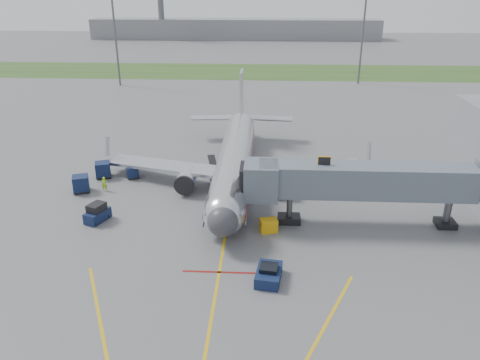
# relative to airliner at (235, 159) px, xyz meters

# --- Properties ---
(ground) EXTENTS (400.00, 400.00, 0.00)m
(ground) POSITION_rel_airliner_xyz_m (-0.00, -15.25, -2.65)
(ground) COLOR #565659
(ground) RESTS_ON ground
(grass_strip) EXTENTS (300.00, 25.00, 0.01)m
(grass_strip) POSITION_rel_airliner_xyz_m (-0.00, 74.75, -2.64)
(grass_strip) COLOR #2D4C1E
(grass_strip) RESTS_ON ground
(apron_markings) EXTENTS (21.52, 50.00, 0.01)m
(apron_markings) POSITION_rel_airliner_xyz_m (-0.00, -22.65, -2.64)
(apron_markings) COLOR gold
(apron_markings) RESTS_ON ground
(airliner) EXTENTS (32.10, 35.67, 10.25)m
(airliner) POSITION_rel_airliner_xyz_m (0.00, 0.00, 0.00)
(airliner) COLOR silver
(airliner) RESTS_ON ground
(jet_bridge) EXTENTS (25.30, 4.00, 6.90)m
(jet_bridge) POSITION_rel_airliner_xyz_m (12.86, -10.25, 1.82)
(jet_bridge) COLOR slate
(jet_bridge) RESTS_ON ground
(light_mast_left) EXTENTS (2.00, 0.44, 20.40)m
(light_mast_left) POSITION_rel_airliner_xyz_m (-30.00, 54.75, 8.13)
(light_mast_left) COLOR #595B60
(light_mast_left) RESTS_ON ground
(light_mast_right) EXTENTS (2.00, 0.44, 20.40)m
(light_mast_right) POSITION_rel_airliner_xyz_m (25.00, 59.75, 8.13)
(light_mast_right) COLOR #595B60
(light_mast_right) RESTS_ON ground
(distant_terminal) EXTENTS (120.00, 14.00, 8.00)m
(distant_terminal) POSITION_rel_airliner_xyz_m (-10.00, 154.75, 1.35)
(distant_terminal) COLOR slate
(distant_terminal) RESTS_ON ground
(pushback_tug) EXTENTS (2.28, 3.30, 1.28)m
(pushback_tug) POSITION_rel_airliner_xyz_m (4.00, -20.08, -2.11)
(pushback_tug) COLOR #0C1437
(pushback_tug) RESTS_ON ground
(baggage_tug) EXTENTS (2.25, 2.96, 1.85)m
(baggage_tug) POSITION_rel_airliner_xyz_m (-12.79, -11.02, -1.83)
(baggage_tug) COLOR #0C1437
(baggage_tug) RESTS_ON ground
(baggage_cart_a) EXTENTS (1.79, 1.79, 1.47)m
(baggage_cart_a) POSITION_rel_airliner_xyz_m (-12.29, 0.07, -1.90)
(baggage_cart_a) COLOR #0C1437
(baggage_cart_a) RESTS_ON ground
(baggage_cart_b) EXTENTS (2.24, 2.24, 1.89)m
(baggage_cart_b) POSITION_rel_airliner_xyz_m (-16.95, -4.26, -1.68)
(baggage_cart_b) COLOR #0C1437
(baggage_cart_b) RESTS_ON ground
(baggage_cart_c) EXTENTS (2.19, 2.19, 1.89)m
(baggage_cart_c) POSITION_rel_airliner_xyz_m (-15.88, 0.09, -1.68)
(baggage_cart_c) COLOR #0C1437
(baggage_cart_c) RESTS_ON ground
(belt_loader) EXTENTS (2.27, 4.37, 2.06)m
(belt_loader) POSITION_rel_airliner_xyz_m (-2.51, 0.79, -2.13)
(belt_loader) COLOR #0C1437
(belt_loader) RESTS_ON ground
(ground_power_cart) EXTENTS (1.80, 1.41, 1.27)m
(ground_power_cart) POSITION_rel_airliner_xyz_m (4.00, -12.25, -2.02)
(ground_power_cart) COLOR #D79A0C
(ground_power_cart) RESTS_ON ground
(ramp_worker) EXTENTS (0.69, 0.55, 1.66)m
(ramp_worker) POSITION_rel_airliner_xyz_m (-14.40, -3.87, -1.82)
(ramp_worker) COLOR #99D619
(ramp_worker) RESTS_ON ground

